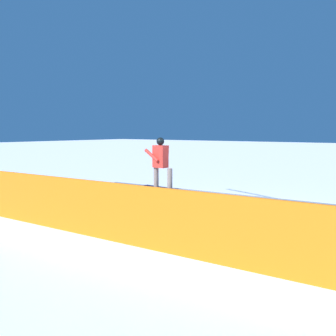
% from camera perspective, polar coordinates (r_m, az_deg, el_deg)
% --- Properties ---
extents(ground_plane, '(120.00, 120.00, 0.00)m').
position_cam_1_polar(ground_plane, '(9.16, 8.35, -7.74)').
color(ground_plane, white).
extents(grind_box, '(7.39, 1.01, 0.56)m').
position_cam_1_polar(grind_box, '(9.11, 8.37, -6.17)').
color(grind_box, red).
rests_on(grind_box, ground_plane).
extents(snowboarder, '(1.58, 0.47, 1.42)m').
position_cam_1_polar(snowboarder, '(9.82, -1.14, 1.08)').
color(snowboarder, black).
rests_on(snowboarder, grind_box).
extents(safety_fence, '(10.43, 0.70, 1.17)m').
position_cam_1_polar(safety_fence, '(6.59, -3.91, -7.93)').
color(safety_fence, orange).
rests_on(safety_fence, ground_plane).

